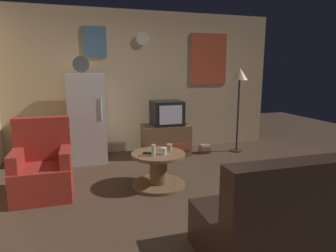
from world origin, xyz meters
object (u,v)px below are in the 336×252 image
Objects in this scene: tv_stand at (166,140)px; standing_lamp at (239,81)px; couch at (302,219)px; book_stack at (205,149)px; armchair at (43,169)px; wine_glass at (153,150)px; mug_ceramic_tan at (169,147)px; mug_ceramic_white at (164,151)px; fridge at (87,118)px; remote_control at (149,153)px; coffee_table at (158,169)px; crt_tv at (167,113)px.

tv_stand is 1.76m from standing_lamp.
couch is (-1.12, -3.02, -1.05)m from standing_lamp.
book_stack is (0.47, 3.07, -0.23)m from couch.
tv_stand is 2.33m from armchair.
mug_ceramic_tan is (0.27, 0.19, -0.03)m from wine_glass.
armchair is at bearing 171.12° from mug_ceramic_white.
mug_ceramic_tan is (1.05, -1.35, -0.25)m from fridge.
mug_ceramic_tan is at bearing -104.32° from tv_stand.
tv_stand reaches higher than remote_control.
coffee_table is 0.34m from mug_ceramic_tan.
armchair is at bearing -148.08° from crt_tv.
fridge is 1.79m from mug_ceramic_white.
wine_glass is at bearing -145.56° from mug_ceramic_tan.
tv_stand is 9.33× the size of mug_ceramic_white.
mug_ceramic_tan reaches higher than remote_control.
coffee_table is 0.28m from remote_control.
remote_control reaches higher than book_stack.
armchair reaches higher than book_stack.
couch is (0.91, -1.78, -0.16)m from remote_control.
armchair is at bearing -162.21° from standing_lamp.
mug_ceramic_white is at bearing 8.02° from wine_glass.
tv_stand is 3.19m from couch.
tv_stand is at bearing 72.74° from mug_ceramic_white.
crt_tv reaches higher than mug_ceramic_tan.
wine_glass is 0.12m from remote_control.
armchair is (-1.32, 0.16, -0.13)m from remote_control.
armchair is (-1.97, -1.24, 0.06)m from tv_stand.
remote_control is 1.34m from armchair.
armchair is at bearing 173.95° from coffee_table.
book_stack is at bearing 45.82° from wine_glass.
wine_glass is (-0.62, -1.49, -0.25)m from crt_tv.
coffee_table is at bearing -155.03° from mug_ceramic_tan.
couch is at bearing -40.96° from armchair.
mug_ceramic_white is 0.05× the size of couch.
mug_ceramic_tan is at bearing -131.88° from book_stack.
crt_tv is 1.57m from mug_ceramic_white.
wine_glass is (-0.60, -1.50, 0.25)m from tv_stand.
fridge reaches higher than couch.
couch is at bearing -98.76° from book_stack.
standing_lamp reaches higher than couch.
couch is (0.25, -3.18, -0.47)m from crt_tv.
coffee_table is at bearing 113.62° from couch.
fridge is 1.11× the size of standing_lamp.
coffee_table reaches higher than book_stack.
standing_lamp is 2.53m from wine_glass.
fridge reaches higher than remote_control.
coffee_table is 0.33m from wine_glass.
mug_ceramic_white is (0.05, -0.08, 0.28)m from coffee_table.
tv_stand is 0.49× the size of couch.
wine_glass is 0.70× the size of book_stack.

